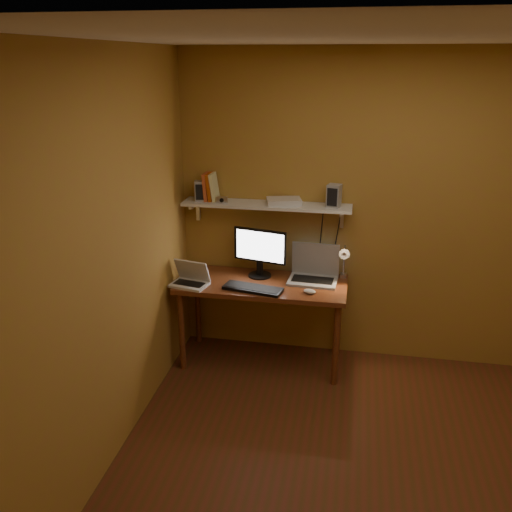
% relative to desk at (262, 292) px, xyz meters
% --- Properties ---
extents(room, '(3.44, 3.24, 2.64)m').
position_rel_desk_xyz_m(room, '(0.95, -1.28, 0.64)').
color(room, '#5D2718').
rests_on(room, ground).
extents(desk, '(1.40, 0.60, 0.75)m').
position_rel_desk_xyz_m(desk, '(0.00, 0.00, 0.00)').
color(desk, brown).
rests_on(desk, ground).
extents(wall_shelf, '(1.40, 0.25, 0.21)m').
position_rel_desk_xyz_m(wall_shelf, '(0.00, 0.19, 0.69)').
color(wall_shelf, silver).
rests_on(wall_shelf, room).
extents(monitor, '(0.46, 0.23, 0.42)m').
position_rel_desk_xyz_m(monitor, '(-0.04, 0.13, 0.32)').
color(monitor, black).
rests_on(monitor, desk).
extents(laptop, '(0.42, 0.31, 0.30)m').
position_rel_desk_xyz_m(laptop, '(0.42, 0.14, 0.16)').
color(laptop, '#92949A').
rests_on(laptop, desk).
extents(netbook, '(0.33, 0.26, 0.21)m').
position_rel_desk_xyz_m(netbook, '(-0.57, -0.15, 0.14)').
color(netbook, silver).
rests_on(netbook, desk).
extents(keyboard, '(0.50, 0.25, 0.03)m').
position_rel_desk_xyz_m(keyboard, '(-0.04, -0.17, 0.10)').
color(keyboard, black).
rests_on(keyboard, desk).
extents(mouse, '(0.11, 0.09, 0.04)m').
position_rel_desk_xyz_m(mouse, '(0.41, -0.16, 0.10)').
color(mouse, silver).
rests_on(mouse, desk).
extents(desk_lamp, '(0.09, 0.23, 0.38)m').
position_rel_desk_xyz_m(desk_lamp, '(0.66, 0.13, 0.29)').
color(desk_lamp, silver).
rests_on(desk_lamp, desk).
extents(speaker_left, '(0.11, 0.11, 0.17)m').
position_rel_desk_xyz_m(speaker_left, '(-0.56, 0.19, 0.79)').
color(speaker_left, '#92949A').
rests_on(speaker_left, wall_shelf).
extents(speaker_right, '(0.12, 0.12, 0.18)m').
position_rel_desk_xyz_m(speaker_right, '(0.55, 0.19, 0.80)').
color(speaker_right, '#92949A').
rests_on(speaker_right, wall_shelf).
extents(books, '(0.12, 0.16, 0.23)m').
position_rel_desk_xyz_m(books, '(-0.48, 0.22, 0.83)').
color(books, '#BC4F2A').
rests_on(books, wall_shelf).
extents(shelf_camera, '(0.10, 0.05, 0.06)m').
position_rel_desk_xyz_m(shelf_camera, '(-0.36, 0.14, 0.74)').
color(shelf_camera, silver).
rests_on(shelf_camera, wall_shelf).
extents(router, '(0.31, 0.25, 0.05)m').
position_rel_desk_xyz_m(router, '(0.14, 0.20, 0.73)').
color(router, silver).
rests_on(router, wall_shelf).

